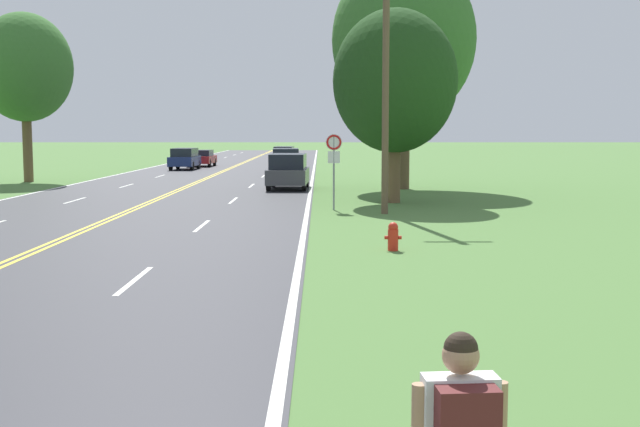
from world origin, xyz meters
The scene contains 11 objects.
fire_hydrant centered at (8.77, 20.49, 0.36)m, with size 0.42×0.26×0.70m.
traffic_sign centered at (7.48, 30.56, 2.13)m, with size 0.60×0.10×2.81m.
utility_pole_midground centered at (9.26, 29.24, 5.08)m, with size 1.80×0.24×9.85m.
tree_left_verge centered at (11.12, 41.37, 7.40)m, with size 7.13×7.13×11.53m.
tree_behind_sign centered at (-9.77, 46.94, 6.48)m, with size 5.35×5.35×9.58m.
tree_right_cluster centered at (10.00, 33.61, 4.91)m, with size 5.02×5.02×7.82m.
car_dark_grey_suv_mid_near centered at (5.37, 41.19, 0.93)m, with size 2.08×4.26×1.77m.
car_silver_van_mid_far centered at (4.73, 53.43, 0.92)m, with size 2.07×4.38×1.76m.
car_dark_blue_hatchback_receding centered at (-3.20, 61.25, 0.86)m, with size 1.92×4.10×1.61m.
car_red_sedan_distant centered at (-2.72, 66.60, 0.71)m, with size 1.97×4.34×1.35m.
car_champagne_hatchback_horizon centered at (3.76, 72.69, 0.80)m, with size 2.02×4.23×1.51m.
Camera 1 is at (6.97, 0.99, 2.94)m, focal length 45.00 mm.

